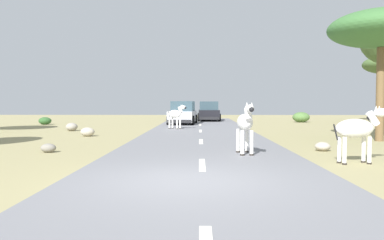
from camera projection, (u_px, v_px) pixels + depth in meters
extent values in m
plane|color=#998E60|center=(187.00, 182.00, 8.01)|extent=(90.00, 90.00, 0.00)
cube|color=slate|center=(203.00, 181.00, 8.01)|extent=(6.00, 64.00, 0.05)
cube|color=silver|center=(202.00, 165.00, 10.00)|extent=(0.16, 2.00, 0.01)
cube|color=silver|center=(201.00, 141.00, 16.00)|extent=(0.16, 2.00, 0.01)
cube|color=silver|center=(200.00, 131.00, 21.99)|extent=(0.16, 2.00, 0.01)
cube|color=silver|center=(200.00, 125.00, 27.98)|extent=(0.16, 2.00, 0.01)
cube|color=silver|center=(200.00, 121.00, 33.98)|extent=(0.16, 2.00, 0.01)
ellipsoid|color=silver|center=(245.00, 122.00, 12.08)|extent=(0.53, 1.16, 0.54)
cylinder|color=silver|center=(242.00, 143.00, 11.73)|extent=(0.12, 0.12, 0.77)
cylinder|color=#28231E|center=(242.00, 155.00, 11.75)|extent=(0.14, 0.14, 0.05)
cylinder|color=silver|center=(252.00, 143.00, 11.75)|extent=(0.12, 0.12, 0.77)
cylinder|color=#28231E|center=(252.00, 155.00, 11.76)|extent=(0.14, 0.14, 0.05)
cylinder|color=silver|center=(238.00, 141.00, 12.47)|extent=(0.12, 0.12, 0.77)
cylinder|color=#28231E|center=(238.00, 152.00, 12.49)|extent=(0.14, 0.14, 0.05)
cylinder|color=silver|center=(247.00, 141.00, 12.49)|extent=(0.12, 0.12, 0.77)
cylinder|color=#28231E|center=(247.00, 152.00, 12.50)|extent=(0.14, 0.14, 0.05)
cylinder|color=silver|center=(248.00, 114.00, 11.53)|extent=(0.23, 0.42, 0.46)
cube|color=black|center=(248.00, 111.00, 11.52)|extent=(0.07, 0.38, 0.31)
ellipsoid|color=silver|center=(250.00, 109.00, 11.26)|extent=(0.24, 0.51, 0.25)
ellipsoid|color=black|center=(252.00, 109.00, 11.06)|extent=(0.16, 0.18, 0.15)
cone|color=silver|center=(247.00, 104.00, 11.37)|extent=(0.10, 0.10, 0.14)
cone|color=silver|center=(252.00, 104.00, 11.38)|extent=(0.10, 0.10, 0.14)
cylinder|color=black|center=(241.00, 125.00, 12.65)|extent=(0.05, 0.16, 0.46)
ellipsoid|color=silver|center=(175.00, 114.00, 23.86)|extent=(1.05, 1.02, 0.50)
cylinder|color=silver|center=(177.00, 123.00, 23.55)|extent=(0.15, 0.15, 0.72)
cylinder|color=#28231E|center=(177.00, 129.00, 23.56)|extent=(0.17, 0.17, 0.05)
cylinder|color=silver|center=(180.00, 123.00, 23.74)|extent=(0.15, 0.15, 0.72)
cylinder|color=#28231E|center=(180.00, 129.00, 23.75)|extent=(0.17, 0.17, 0.05)
cylinder|color=silver|center=(169.00, 123.00, 24.02)|extent=(0.15, 0.15, 0.72)
cylinder|color=#28231E|center=(169.00, 128.00, 24.04)|extent=(0.17, 0.17, 0.05)
cylinder|color=silver|center=(173.00, 123.00, 24.22)|extent=(0.15, 0.15, 0.72)
cylinder|color=#28231E|center=(173.00, 128.00, 24.23)|extent=(0.17, 0.17, 0.05)
cylinder|color=silver|center=(180.00, 110.00, 23.49)|extent=(0.40, 0.40, 0.42)
cube|color=black|center=(180.00, 109.00, 23.49)|extent=(0.28, 0.27, 0.29)
ellipsoid|color=silver|center=(183.00, 107.00, 23.31)|extent=(0.46, 0.45, 0.23)
ellipsoid|color=black|center=(185.00, 108.00, 23.19)|extent=(0.21, 0.21, 0.14)
cone|color=silver|center=(181.00, 106.00, 23.34)|extent=(0.12, 0.12, 0.13)
cone|color=silver|center=(183.00, 106.00, 23.44)|extent=(0.12, 0.12, 0.13)
cylinder|color=black|center=(169.00, 115.00, 24.22)|extent=(0.13, 0.13, 0.42)
ellipsoid|color=silver|center=(355.00, 128.00, 10.46)|extent=(1.15, 0.59, 0.52)
cylinder|color=silver|center=(369.00, 150.00, 10.39)|extent=(0.12, 0.12, 0.75)
cylinder|color=#28231E|center=(369.00, 163.00, 10.41)|extent=(0.14, 0.14, 0.05)
cylinder|color=silver|center=(364.00, 149.00, 10.67)|extent=(0.12, 0.12, 0.75)
cylinder|color=#28231E|center=(363.00, 162.00, 10.68)|extent=(0.14, 0.14, 0.05)
cylinder|color=silver|center=(345.00, 151.00, 10.30)|extent=(0.12, 0.12, 0.75)
cylinder|color=#28231E|center=(344.00, 164.00, 10.31)|extent=(0.14, 0.14, 0.05)
cylinder|color=silver|center=(339.00, 150.00, 10.58)|extent=(0.12, 0.12, 0.75)
cylinder|color=#28231E|center=(339.00, 162.00, 10.59)|extent=(0.14, 0.14, 0.05)
cylinder|color=silver|center=(373.00, 119.00, 10.51)|extent=(0.42, 0.25, 0.44)
cube|color=black|center=(373.00, 115.00, 10.51)|extent=(0.36, 0.09, 0.30)
ellipsoid|color=silver|center=(382.00, 113.00, 10.54)|extent=(0.50, 0.27, 0.24)
cone|color=silver|center=(379.00, 108.00, 10.45)|extent=(0.10, 0.10, 0.14)
cone|color=silver|center=(376.00, 108.00, 10.59)|extent=(0.10, 0.10, 0.14)
cylinder|color=black|center=(336.00, 132.00, 10.39)|extent=(0.16, 0.06, 0.44)
cube|color=black|center=(209.00, 114.00, 34.75)|extent=(1.82, 4.21, 0.80)
cube|color=#334751|center=(209.00, 106.00, 34.92)|extent=(1.65, 2.21, 0.76)
cube|color=black|center=(209.00, 118.00, 32.61)|extent=(1.71, 0.17, 0.24)
cylinder|color=black|center=(199.00, 117.00, 33.43)|extent=(0.22, 0.68, 0.68)
cylinder|color=black|center=(219.00, 117.00, 33.40)|extent=(0.22, 0.68, 0.68)
cylinder|color=black|center=(199.00, 116.00, 36.12)|extent=(0.22, 0.68, 0.68)
cylinder|color=black|center=(218.00, 116.00, 36.10)|extent=(0.22, 0.68, 0.68)
cube|color=silver|center=(183.00, 116.00, 29.40)|extent=(2.11, 4.32, 0.80)
cube|color=#334751|center=(183.00, 106.00, 29.57)|extent=(1.80, 2.32, 0.76)
cube|color=black|center=(179.00, 121.00, 27.27)|extent=(1.72, 0.29, 0.24)
cylinder|color=black|center=(168.00, 120.00, 28.15)|extent=(0.27, 0.69, 0.68)
cylinder|color=black|center=(193.00, 120.00, 27.99)|extent=(0.27, 0.69, 0.68)
cylinder|color=black|center=(174.00, 119.00, 30.84)|extent=(0.27, 0.69, 0.68)
cylinder|color=black|center=(196.00, 119.00, 30.67)|extent=(0.27, 0.69, 0.68)
cylinder|color=brown|center=(380.00, 94.00, 16.60)|extent=(0.35, 0.35, 4.06)
ellipsoid|color=#386633|center=(382.00, 29.00, 16.47)|extent=(4.51, 4.51, 1.58)
ellipsoid|color=#4C7038|center=(301.00, 117.00, 32.88)|extent=(1.45, 1.31, 0.87)
ellipsoid|color=#2D5628|center=(45.00, 121.00, 29.36)|extent=(0.95, 0.86, 0.57)
ellipsoid|color=#A89E8C|center=(88.00, 132.00, 19.03)|extent=(0.70, 0.55, 0.45)
ellipsoid|color=#A89E8C|center=(323.00, 146.00, 13.26)|extent=(0.53, 0.52, 0.31)
ellipsoid|color=gray|center=(72.00, 127.00, 22.71)|extent=(0.69, 0.67, 0.48)
ellipsoid|color=gray|center=(48.00, 148.00, 12.86)|extent=(0.51, 0.38, 0.30)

